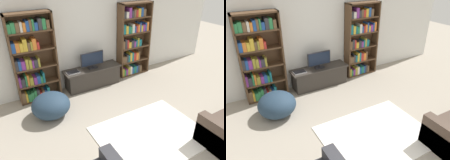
% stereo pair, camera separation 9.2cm
% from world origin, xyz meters
% --- Properties ---
extents(wall_back, '(8.80, 0.06, 2.60)m').
position_xyz_m(wall_back, '(0.00, 4.23, 1.30)').
color(wall_back, silver).
rests_on(wall_back, ground_plane).
extents(bookshelf_left, '(0.95, 0.30, 2.02)m').
position_xyz_m(bookshelf_left, '(-1.27, 4.05, 1.01)').
color(bookshelf_left, '#513823').
rests_on(bookshelf_left, ground_plane).
extents(bookshelf_right, '(0.95, 0.30, 2.02)m').
position_xyz_m(bookshelf_right, '(1.45, 4.05, 0.99)').
color(bookshelf_right, '#513823').
rests_on(bookshelf_right, ground_plane).
extents(tv_stand, '(1.49, 0.47, 0.51)m').
position_xyz_m(tv_stand, '(0.14, 3.94, 0.26)').
color(tv_stand, '#332D28').
rests_on(tv_stand, ground_plane).
extents(television, '(0.62, 0.16, 0.43)m').
position_xyz_m(television, '(0.14, 3.93, 0.74)').
color(television, black).
rests_on(television, tv_stand).
extents(laptop, '(0.31, 0.22, 0.03)m').
position_xyz_m(laptop, '(-0.40, 3.92, 0.53)').
color(laptop, silver).
rests_on(laptop, tv_stand).
extents(area_rug, '(1.98, 1.57, 0.02)m').
position_xyz_m(area_rug, '(0.23, 1.65, 0.01)').
color(area_rug, white).
rests_on(area_rug, ground_plane).
extents(beanbag_ottoman, '(0.79, 0.79, 0.52)m').
position_xyz_m(beanbag_ottoman, '(-1.20, 3.19, 0.26)').
color(beanbag_ottoman, '#23384C').
rests_on(beanbag_ottoman, ground_plane).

